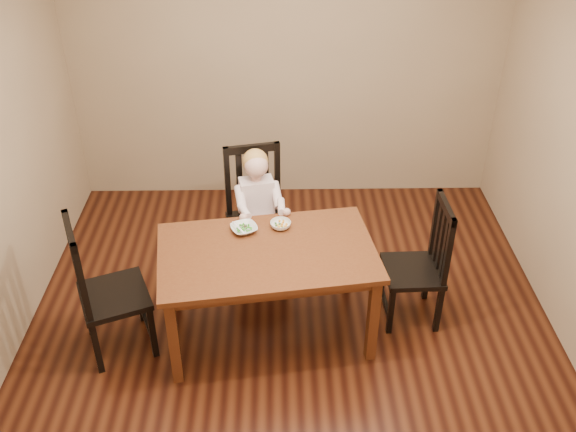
{
  "coord_description": "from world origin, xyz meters",
  "views": [
    {
      "loc": [
        -0.08,
        -3.64,
        3.4
      ],
      "look_at": [
        -0.02,
        0.25,
        0.83
      ],
      "focal_mm": 40.0,
      "sensor_mm": 36.0,
      "label": 1
    }
  ],
  "objects_px": {
    "toddler": "(257,203)",
    "bowl_veg": "(281,225)",
    "dining_table": "(267,260)",
    "bowl_peas": "(244,229)",
    "chair_child": "(257,215)",
    "chair_right": "(420,265)",
    "chair_left": "(105,291)"
  },
  "relations": [
    {
      "from": "chair_child",
      "to": "chair_right",
      "type": "xyz_separation_m",
      "value": [
        1.23,
        -0.62,
        -0.04
      ]
    },
    {
      "from": "dining_table",
      "to": "chair_child",
      "type": "relative_size",
      "value": 1.47
    },
    {
      "from": "chair_right",
      "to": "bowl_peas",
      "type": "bearing_deg",
      "value": 85.07
    },
    {
      "from": "chair_right",
      "to": "bowl_veg",
      "type": "xyz_separation_m",
      "value": [
        -1.03,
        0.11,
        0.29
      ]
    },
    {
      "from": "chair_child",
      "to": "bowl_peas",
      "type": "bearing_deg",
      "value": 70.86
    },
    {
      "from": "dining_table",
      "to": "chair_right",
      "type": "distance_m",
      "value": 1.15
    },
    {
      "from": "chair_child",
      "to": "toddler",
      "type": "distance_m",
      "value": 0.17
    },
    {
      "from": "chair_right",
      "to": "chair_child",
      "type": "bearing_deg",
      "value": 61.19
    },
    {
      "from": "bowl_peas",
      "to": "chair_left",
      "type": "bearing_deg",
      "value": -158.28
    },
    {
      "from": "chair_child",
      "to": "bowl_peas",
      "type": "xyz_separation_m",
      "value": [
        -0.07,
        -0.55,
        0.25
      ]
    },
    {
      "from": "toddler",
      "to": "bowl_peas",
      "type": "distance_m",
      "value": 0.51
    },
    {
      "from": "chair_right",
      "to": "dining_table",
      "type": "bearing_deg",
      "value": 96.49
    },
    {
      "from": "dining_table",
      "to": "toddler",
      "type": "height_order",
      "value": "toddler"
    },
    {
      "from": "chair_child",
      "to": "chair_left",
      "type": "xyz_separation_m",
      "value": [
        -1.03,
        -0.93,
        0.0
      ]
    },
    {
      "from": "dining_table",
      "to": "toddler",
      "type": "distance_m",
      "value": 0.74
    },
    {
      "from": "chair_child",
      "to": "bowl_peas",
      "type": "relative_size",
      "value": 5.93
    },
    {
      "from": "dining_table",
      "to": "chair_left",
      "type": "bearing_deg",
      "value": -172.61
    },
    {
      "from": "chair_right",
      "to": "toddler",
      "type": "distance_m",
      "value": 1.36
    },
    {
      "from": "chair_left",
      "to": "bowl_peas",
      "type": "bearing_deg",
      "value": 89.27
    },
    {
      "from": "chair_child",
      "to": "chair_right",
      "type": "relative_size",
      "value": 1.08
    },
    {
      "from": "dining_table",
      "to": "bowl_peas",
      "type": "relative_size",
      "value": 8.74
    },
    {
      "from": "toddler",
      "to": "bowl_veg",
      "type": "bearing_deg",
      "value": 99.95
    },
    {
      "from": "chair_child",
      "to": "bowl_veg",
      "type": "distance_m",
      "value": 0.6
    },
    {
      "from": "bowl_peas",
      "to": "bowl_veg",
      "type": "distance_m",
      "value": 0.27
    },
    {
      "from": "bowl_veg",
      "to": "chair_right",
      "type": "bearing_deg",
      "value": -6.33
    },
    {
      "from": "bowl_peas",
      "to": "toddler",
      "type": "bearing_deg",
      "value": 80.66
    },
    {
      "from": "bowl_peas",
      "to": "bowl_veg",
      "type": "bearing_deg",
      "value": 9.51
    },
    {
      "from": "bowl_peas",
      "to": "chair_right",
      "type": "bearing_deg",
      "value": -3.1
    },
    {
      "from": "toddler",
      "to": "bowl_peas",
      "type": "xyz_separation_m",
      "value": [
        -0.08,
        -0.5,
        0.09
      ]
    },
    {
      "from": "dining_table",
      "to": "bowl_veg",
      "type": "distance_m",
      "value": 0.32
    },
    {
      "from": "chair_child",
      "to": "bowl_veg",
      "type": "height_order",
      "value": "chair_child"
    },
    {
      "from": "chair_right",
      "to": "bowl_peas",
      "type": "xyz_separation_m",
      "value": [
        -1.3,
        0.07,
        0.29
      ]
    }
  ]
}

